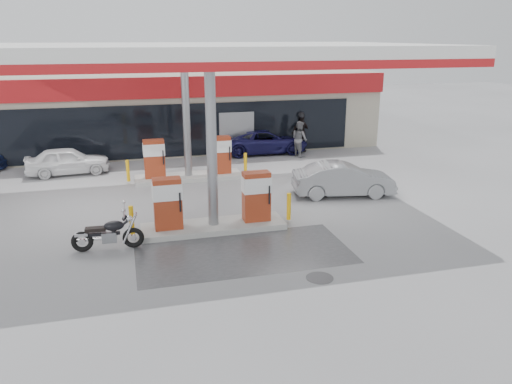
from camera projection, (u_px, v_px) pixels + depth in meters
ground at (226, 254)px, 13.99m from camera, size 90.00×90.00×0.00m
wet_patch at (244, 253)px, 14.11m from camera, size 6.00×3.00×0.00m
drain_cover at (320, 278)px, 12.63m from camera, size 0.70×0.70×0.01m
store_building at (169, 108)px, 28.09m from camera, size 22.00×8.22×4.00m
canopy at (194, 54)px, 17.02m from camera, size 16.00×10.02×5.51m
pump_island_near at (213, 208)px, 15.62m from camera, size 5.14×1.30×1.78m
pump_island_far at (188, 163)px, 21.15m from camera, size 5.14×1.30×1.78m
parked_motorcycle at (109, 234)px, 14.18m from camera, size 2.03×0.78×1.04m
sedan_white at (68, 161)px, 21.98m from camera, size 3.66×1.72×1.21m
attendant at (300, 139)px, 25.15m from camera, size 0.91×1.04×1.80m
hatchback_silver at (344, 179)px, 19.00m from camera, size 4.01×1.98×1.26m
parked_car_right at (264, 141)px, 25.97m from camera, size 4.55×2.20×1.25m
biker_walking at (301, 133)px, 26.14m from camera, size 1.26×0.85×1.98m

